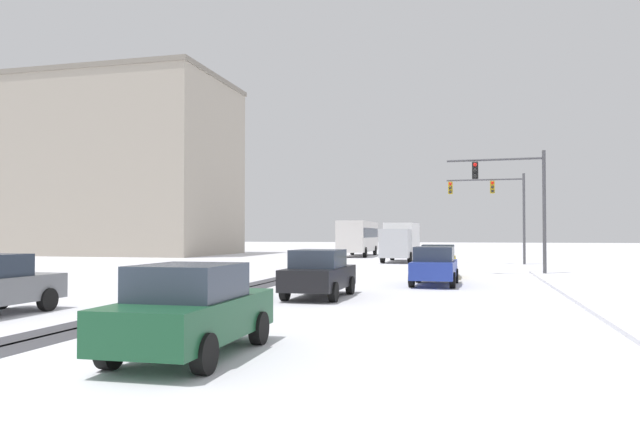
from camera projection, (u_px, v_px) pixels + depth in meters
ground_plane at (14, 375)px, 9.00m from camera, size 300.00×300.00×0.00m
wheel_track_left_lane at (244, 291)px, 22.46m from camera, size 0.92×29.67×0.01m
wheel_track_right_lane at (226, 290)px, 22.64m from camera, size 0.83×29.67×0.01m
traffic_signal_near_right at (517, 192)px, 31.09m from camera, size 5.02×0.39×6.50m
traffic_signal_far_right at (497, 200)px, 42.81m from camera, size 5.49×0.39×6.50m
car_yellow_cab_lead at (438, 261)px, 29.67m from camera, size 1.94×4.15×1.62m
car_blue_second at (434, 266)px, 24.88m from camera, size 1.90×4.14×1.62m
car_black_third at (319, 273)px, 20.12m from camera, size 1.87×4.12×1.62m
car_dark_green_fifth at (191, 310)px, 10.44m from camera, size 1.90×4.13×1.62m
bus_oncoming at (359, 236)px, 58.30m from camera, size 2.91×11.07×3.38m
box_truck_delivery at (401, 241)px, 46.24m from camera, size 2.44×7.45×3.02m
office_building_far_left_block at (109, 168)px, 64.07m from camera, size 25.85×15.21×18.50m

